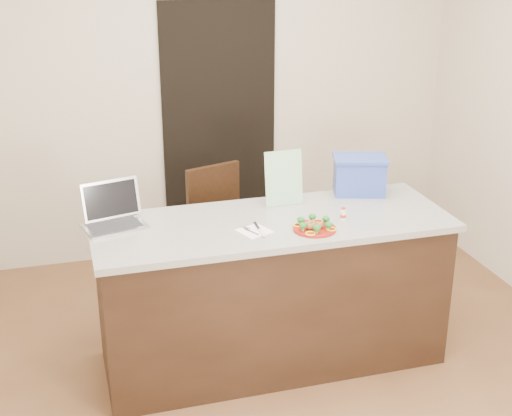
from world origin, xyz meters
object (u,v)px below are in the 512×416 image
object	(u,v)px
plate	(314,228)
blue_box	(359,175)
yogurt_bottle	(343,215)
laptop	(113,213)
island	(272,291)
chair	(217,225)
napkin	(254,231)

from	to	relation	value
plate	blue_box	distance (m)	0.70
yogurt_bottle	laptop	xyz separation A→B (m)	(-1.27, 0.30, 0.03)
plate	yogurt_bottle	bearing A→B (deg)	25.11
island	blue_box	distance (m)	0.92
chair	blue_box	bearing A→B (deg)	-56.99
island	napkin	bearing A→B (deg)	-137.52
chair	plate	bearing A→B (deg)	-93.02
island	yogurt_bottle	world-z (taller)	yogurt_bottle
laptop	chair	xyz separation A→B (m)	(0.76, 0.73, -0.45)
napkin	yogurt_bottle	world-z (taller)	yogurt_bottle
yogurt_bottle	chair	xyz separation A→B (m)	(-0.51, 1.03, -0.42)
napkin	island	bearing A→B (deg)	42.48
blue_box	plate	bearing A→B (deg)	-117.03
plate	blue_box	xyz separation A→B (m)	(0.48, 0.49, 0.11)
yogurt_bottle	island	bearing A→B (deg)	165.15
yogurt_bottle	laptop	distance (m)	1.31
plate	laptop	xyz separation A→B (m)	(-1.06, 0.40, 0.05)
island	yogurt_bottle	distance (m)	0.64
laptop	chair	distance (m)	1.15
napkin	blue_box	size ratio (longest dim) A/B	0.41
yogurt_bottle	chair	distance (m)	1.22
island	chair	size ratio (longest dim) A/B	2.19
island	blue_box	size ratio (longest dim) A/B	5.35
napkin	laptop	size ratio (longest dim) A/B	0.41
yogurt_bottle	chair	world-z (taller)	yogurt_bottle
napkin	chair	distance (m)	1.13
island	laptop	bearing A→B (deg)	167.44
napkin	plate	bearing A→B (deg)	-11.99
plate	laptop	distance (m)	1.13
island	plate	xyz separation A→B (m)	(0.18, -0.20, 0.47)
laptop	plate	bearing A→B (deg)	-34.94
yogurt_bottle	chair	size ratio (longest dim) A/B	0.08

